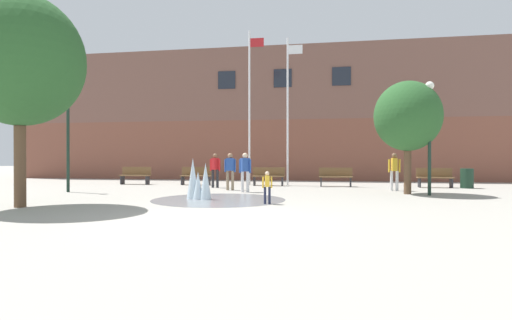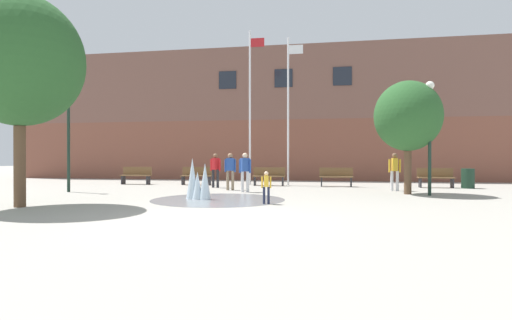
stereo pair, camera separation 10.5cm
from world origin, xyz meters
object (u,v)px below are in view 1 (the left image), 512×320
Objects in this scene: adult_in_red at (215,168)px; flagpole_right at (288,107)px; child_with_pink_shirt at (267,185)px; street_tree_near_building at (408,116)px; lamp_post_left_lane at (68,127)px; park_bench_far_right at (435,177)px; park_bench_left_of_flagpoles at (196,176)px; adult_watching at (394,169)px; park_bench_near_trashcan at (336,177)px; street_tree_foreground at (20,60)px; park_bench_under_right_flagpole at (269,176)px; teen_by_trashcan at (245,169)px; lamp_post_right_lane at (430,122)px; park_bench_far_left at (135,175)px; flagpole_left at (250,103)px; trash_can at (467,178)px; adult_near_bench at (230,168)px.

adult_in_red is 4.99m from flagpole_right.
street_tree_near_building is (4.85, 4.14, 2.40)m from child_with_pink_shirt.
child_with_pink_shirt is at bearing -18.01° from lamp_post_left_lane.
park_bench_left_of_flagpoles is at bearing -179.62° from park_bench_far_right.
park_bench_near_trashcan is at bearing 44.91° from adult_watching.
lamp_post_left_lane is 0.67× the size of street_tree_foreground.
park_bench_under_right_flagpole is at bearing 33.97° from lamp_post_left_lane.
child_with_pink_shirt is 0.62× the size of teen_by_trashcan.
lamp_post_left_lane is at bearing -176.24° from lamp_post_right_lane.
park_bench_far_left is 0.37× the size of street_tree_near_building.
flagpole_left is at bearing 1.12° from child_with_pink_shirt.
teen_by_trashcan is at bearing -96.33° from park_bench_under_right_flagpole.
trash_can is at bearing -3.82° from flagpole_left.
flagpole_left reaches higher than adult_near_bench.
child_with_pink_shirt is 5.30m from adult_near_bench.
park_bench_under_right_flagpole is at bearing 178.98° from trash_can.
flagpole_left is (-6.69, 2.73, 3.29)m from adult_watching.
park_bench_near_trashcan is (3.29, -0.01, 0.00)m from park_bench_under_right_flagpole.
street_tree_near_building is at bearing -117.84° from park_bench_far_right.
lamp_post_right_lane is at bearing -32.21° from park_bench_under_right_flagpole.
trash_can is (8.24, -0.68, -3.54)m from flagpole_right.
lamp_post_right_lane is at bearing -51.54° from park_bench_near_trashcan.
adult_near_bench is at bearing 172.16° from lamp_post_right_lane.
flagpole_left is 11.30m from street_tree_foreground.
flagpole_right reaches higher than park_bench_near_trashcan.
lamp_post_left_lane is (-13.16, -2.85, 1.70)m from adult_watching.
adult_near_bench is 7.44m from street_tree_near_building.
street_tree_foreground reaches higher than park_bench_left_of_flagpoles.
park_bench_far_left is at bearing 78.90° from adult_watching.
lamp_post_right_lane reaches higher than adult_near_bench.
park_bench_far_right is 1.01× the size of adult_near_bench.
street_tree_foreground is (-9.03, -9.75, 3.66)m from park_bench_near_trashcan.
adult_in_red reaches higher than park_bench_far_left.
park_bench_far_right is 10.26m from adult_in_red.
teen_by_trashcan is (1.83, -2.10, 0.00)m from adult_in_red.
adult_watching is at bearing -24.01° from teen_by_trashcan.
trash_can is at bearing -6.50° from park_bench_far_right.
lamp_post_left_lane is at bearing 150.08° from teen_by_trashcan.
flagpole_left is at bearing 78.27° from adult_near_bench.
adult_near_bench is at bearing -161.42° from park_bench_far_right.
adult_near_bench is (5.75, -2.85, 0.45)m from park_bench_far_left.
adult_in_red is 7.92m from adult_watching.
teen_by_trashcan is 1.16m from adult_near_bench.
flagpole_right is at bearing 140.41° from lamp_post_right_lane.
child_with_pink_shirt is at bearing -76.10° from flagpole_left.
flagpole_right is at bearing 148.43° from adult_in_red.
trash_can is at bearing 47.04° from street_tree_near_building.
teen_by_trashcan is (3.31, -3.79, 0.45)m from park_bench_left_of_flagpoles.
child_with_pink_shirt is (8.03, -7.63, 0.10)m from park_bench_far_left.
adult_in_red is (-10.09, -1.77, 0.45)m from park_bench_far_right.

